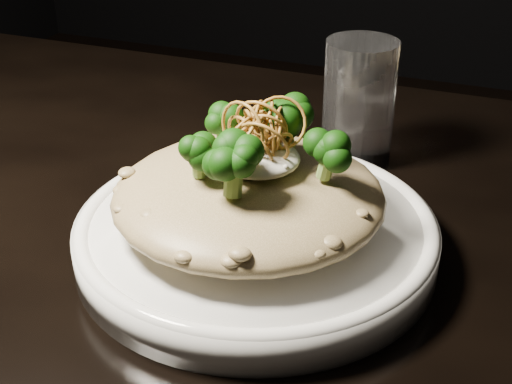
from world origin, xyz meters
The scene contains 7 objects.
table centered at (0.00, 0.00, 0.67)m, with size 1.10×0.80×0.75m.
plate centered at (0.06, -0.01, 0.76)m, with size 0.28×0.28×0.03m, color white.
risotto centered at (0.06, -0.01, 0.80)m, with size 0.21×0.21×0.05m, color brown.
broccoli centered at (0.07, -0.01, 0.85)m, with size 0.14×0.14×0.05m, color black, non-canonical shape.
cheese centered at (0.07, -0.01, 0.83)m, with size 0.06×0.06×0.02m, color white.
shallots centered at (0.07, -0.01, 0.86)m, with size 0.05×0.05×0.03m, color brown, non-canonical shape.
drinking_glass centered at (0.10, 0.18, 0.81)m, with size 0.07×0.07×0.12m, color white.
Camera 1 is at (0.24, -0.45, 1.07)m, focal length 50.00 mm.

